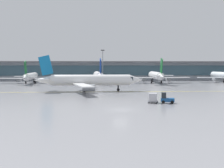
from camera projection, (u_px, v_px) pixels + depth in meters
name	position (u px, v px, depth m)	size (l,w,h in m)	color
ground_plane	(121.00, 110.00, 43.59)	(400.00, 400.00, 0.00)	gray
taxiway_centreline_stripe	(91.00, 92.00, 72.77)	(110.00, 0.36, 0.01)	yellow
terminal_concourse	(106.00, 70.00, 133.37)	(184.36, 11.00, 9.60)	#8C939E
gate_airplane_1	(31.00, 77.00, 108.72)	(26.22, 28.30, 9.37)	white
gate_airplane_2	(98.00, 76.00, 111.33)	(28.86, 31.12, 10.30)	white
gate_airplane_3	(156.00, 76.00, 110.52)	(28.90, 31.10, 10.30)	white
taxiing_regional_jet	(90.00, 80.00, 74.51)	(31.48, 29.37, 10.46)	white
baggage_tug	(166.00, 99.00, 51.04)	(2.82, 2.04, 2.10)	#194C8C
cargo_dolly_lead	(153.00, 98.00, 51.43)	(2.37, 1.98, 1.94)	#595B60
apron_light_mast_1	(103.00, 64.00, 124.34)	(1.80, 0.36, 15.02)	gray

